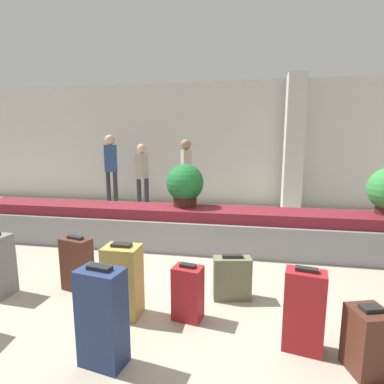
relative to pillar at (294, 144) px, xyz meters
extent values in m
plane|color=#9E937F|center=(-1.91, -4.46, -1.60)|extent=(18.00, 18.00, 0.00)
cube|color=beige|center=(-1.91, 0.60, 0.00)|extent=(18.00, 0.06, 3.20)
cube|color=gray|center=(-1.91, -3.02, -1.36)|extent=(7.59, 0.76, 0.47)
cube|color=maroon|center=(-1.91, -3.02, -1.04)|extent=(7.29, 0.60, 0.16)
cube|color=beige|center=(0.00, 0.00, 0.00)|extent=(0.43, 0.43, 3.20)
cube|color=#472319|center=(-0.20, -5.36, -1.36)|extent=(0.31, 0.32, 0.48)
cube|color=black|center=(-0.20, -5.36, -1.11)|extent=(0.16, 0.13, 0.03)
cube|color=#A3843D|center=(-2.22, -4.99, -1.26)|extent=(0.34, 0.25, 0.69)
cube|color=black|center=(-2.22, -4.99, -0.90)|extent=(0.18, 0.09, 0.03)
cube|color=navy|center=(-2.11, -5.63, -1.23)|extent=(0.36, 0.26, 0.75)
cube|color=black|center=(-2.11, -5.63, -0.84)|extent=(0.19, 0.10, 0.03)
cube|color=#472319|center=(-2.93, -4.61, -1.30)|extent=(0.38, 0.25, 0.60)
cube|color=black|center=(-2.93, -4.61, -0.99)|extent=(0.20, 0.11, 0.03)
cube|color=maroon|center=(-1.60, -4.95, -1.34)|extent=(0.30, 0.24, 0.51)
cube|color=black|center=(-1.60, -4.95, -1.07)|extent=(0.16, 0.09, 0.03)
cube|color=#5B6647|center=(-1.21, -4.50, -1.37)|extent=(0.42, 0.24, 0.45)
cube|color=black|center=(-1.21, -4.50, -1.13)|extent=(0.22, 0.10, 0.03)
cube|color=maroon|center=(-0.61, -5.20, -1.27)|extent=(0.33, 0.24, 0.67)
cube|color=black|center=(-0.61, -5.20, -0.92)|extent=(0.18, 0.09, 0.03)
cylinder|color=#381914|center=(-2.04, -2.91, -0.86)|extent=(0.37, 0.37, 0.21)
sphere|color=#195B28|center=(-2.04, -2.91, -0.59)|extent=(0.59, 0.59, 0.59)
cylinder|color=#282833|center=(-3.67, -0.60, -1.21)|extent=(0.11, 0.11, 0.77)
cylinder|color=#282833|center=(-3.47, -0.60, -1.21)|extent=(0.11, 0.11, 0.77)
cube|color=gray|center=(-3.57, -0.60, -0.52)|extent=(0.23, 0.34, 0.61)
sphere|color=tan|center=(-3.57, -0.60, -0.11)|extent=(0.22, 0.22, 0.22)
cylinder|color=#282833|center=(-2.55, -0.82, -1.19)|extent=(0.11, 0.11, 0.82)
cylinder|color=#282833|center=(-2.35, -0.82, -1.19)|extent=(0.11, 0.11, 0.82)
cube|color=gray|center=(-2.45, -0.82, -0.45)|extent=(0.30, 0.37, 0.65)
sphere|color=#936B4C|center=(-2.45, -0.82, -0.01)|extent=(0.24, 0.24, 0.24)
cylinder|color=#282833|center=(-4.67, -0.20, -1.16)|extent=(0.11, 0.11, 0.88)
cylinder|color=#282833|center=(-4.47, -0.20, -1.16)|extent=(0.11, 0.11, 0.88)
cube|color=navy|center=(-4.57, -0.20, -0.37)|extent=(0.37, 0.29, 0.70)
sphere|color=tan|center=(-4.57, -0.20, 0.10)|extent=(0.26, 0.26, 0.26)
camera|label=1|loc=(-1.10, -7.49, 0.05)|focal=28.00mm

